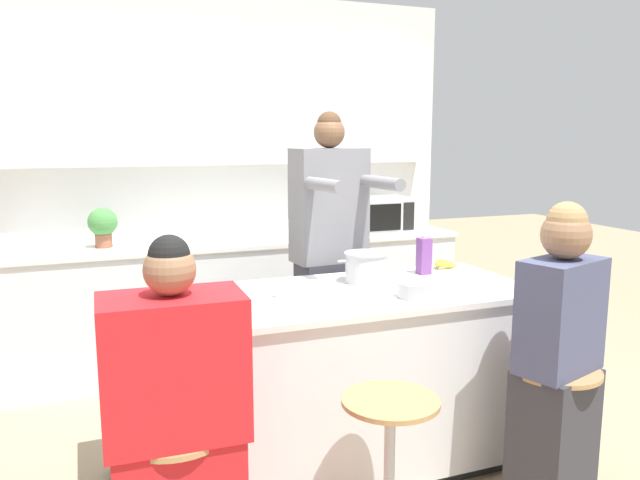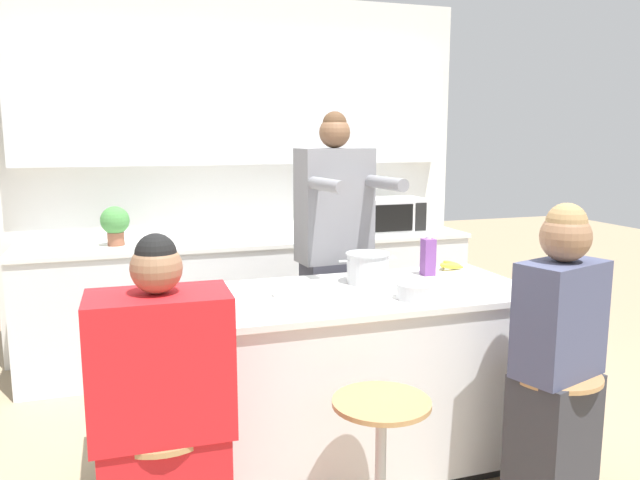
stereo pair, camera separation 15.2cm
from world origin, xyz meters
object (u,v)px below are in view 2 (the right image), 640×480
object	(u,v)px
bar_stool_center	(380,468)
cooking_pot	(368,268)
kitchen_island	(325,382)
microwave	(390,215)
fruit_bowl	(416,291)
juice_carton	(428,257)
bar_stool_rightmost	(552,435)
person_seated_near	(556,376)
banana_bunch	(449,265)
coffee_cup_near	(282,289)
person_cooking	(335,268)
person_wrapped_blanket	(164,437)
potted_plant	(115,223)

from	to	relation	value
bar_stool_center	cooking_pot	world-z (taller)	cooking_pot
kitchen_island	microwave	bearing A→B (deg)	56.16
bar_stool_center	fruit_bowl	distance (m)	0.83
fruit_bowl	juice_carton	size ratio (longest dim) A/B	0.86
cooking_pot	kitchen_island	bearing A→B (deg)	-152.61
bar_stool_rightmost	person_seated_near	xyz separation A→B (m)	(-0.01, -0.02, 0.28)
banana_bunch	bar_stool_center	bearing A→B (deg)	-130.90
microwave	coffee_cup_near	bearing A→B (deg)	-129.02
person_cooking	person_seated_near	size ratio (longest dim) A/B	1.29
person_wrapped_blanket	microwave	distance (m)	3.00
kitchen_island	bar_stool_rightmost	world-z (taller)	kitchen_island
kitchen_island	potted_plant	bearing A→B (deg)	119.93
bar_stool_rightmost	person_seated_near	distance (m)	0.28
bar_stool_center	potted_plant	bearing A→B (deg)	112.18
person_seated_near	juice_carton	xyz separation A→B (m)	(-0.15, 0.89, 0.36)
person_cooking	microwave	world-z (taller)	person_cooking
coffee_cup_near	juice_carton	world-z (taller)	juice_carton
bar_stool_rightmost	cooking_pot	distance (m)	1.16
person_cooking	cooking_pot	world-z (taller)	person_cooking
coffee_cup_near	banana_bunch	xyz separation A→B (m)	(1.06, 0.28, -0.01)
bar_stool_center	banana_bunch	distance (m)	1.41
person_seated_near	coffee_cup_near	xyz separation A→B (m)	(-1.03, 0.69, 0.30)
microwave	potted_plant	distance (m)	2.03
banana_bunch	potted_plant	distance (m)	2.25
person_seated_near	banana_bunch	xyz separation A→B (m)	(0.03, 0.97, 0.29)
kitchen_island	bar_stool_center	size ratio (longest dim) A/B	3.18
bar_stool_center	juice_carton	size ratio (longest dim) A/B	3.01
kitchen_island	person_cooking	size ratio (longest dim) A/B	1.15
person_cooking	cooking_pot	size ratio (longest dim) A/B	5.72
banana_bunch	potted_plant	world-z (taller)	potted_plant
person_seated_near	coffee_cup_near	world-z (taller)	person_seated_near
person_wrapped_blanket	microwave	size ratio (longest dim) A/B	2.69
cooking_pot	banana_bunch	distance (m)	0.59
coffee_cup_near	microwave	xyz separation A→B (m)	(1.29, 1.59, 0.11)
bar_stool_rightmost	person_wrapped_blanket	bearing A→B (deg)	-179.40
microwave	potted_plant	bearing A→B (deg)	178.71
kitchen_island	coffee_cup_near	world-z (taller)	coffee_cup_near
person_cooking	coffee_cup_near	bearing A→B (deg)	-133.84
bar_stool_rightmost	microwave	size ratio (longest dim) A/B	1.30
kitchen_island	bar_stool_rightmost	bearing A→B (deg)	-38.61
person_cooking	fruit_bowl	world-z (taller)	person_cooking
bar_stool_center	person_cooking	world-z (taller)	person_cooking
banana_bunch	microwave	distance (m)	1.33
cooking_pot	fruit_bowl	bearing A→B (deg)	-75.69
person_seated_near	fruit_bowl	xyz separation A→B (m)	(-0.44, 0.46, 0.30)
person_wrapped_blanket	fruit_bowl	bearing A→B (deg)	22.28
kitchen_island	potted_plant	world-z (taller)	potted_plant
person_seated_near	juice_carton	world-z (taller)	person_seated_near
potted_plant	microwave	bearing A→B (deg)	-1.29
coffee_cup_near	cooking_pot	bearing A→B (deg)	15.06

